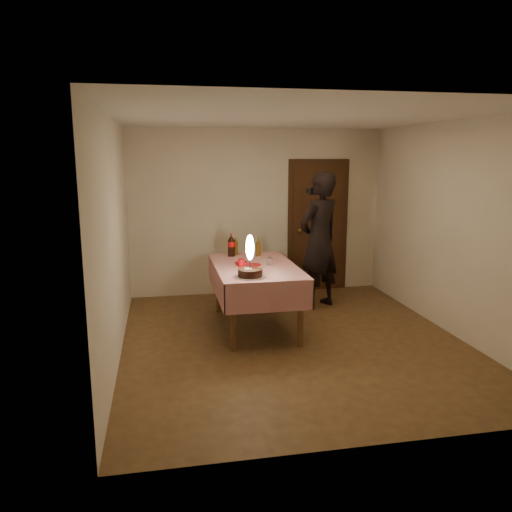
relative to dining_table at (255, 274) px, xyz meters
name	(u,v)px	position (x,y,z in m)	size (l,w,h in m)	color
ground	(293,341)	(0.35, -0.56, -0.71)	(4.00, 4.50, 0.01)	brown
room_shell	(296,202)	(0.39, -0.49, 0.94)	(4.04, 4.54, 2.62)	silver
dining_table	(255,274)	(0.00, 0.00, 0.00)	(1.02, 1.72, 0.82)	brown
birthday_cake	(250,267)	(-0.17, -0.59, 0.22)	(0.35, 0.35, 0.49)	white
red_plate	(252,265)	(-0.04, 0.02, 0.11)	(0.22, 0.22, 0.01)	#B50C16
red_cup	(241,263)	(-0.19, -0.05, 0.16)	(0.08, 0.08, 0.10)	red
clear_cup	(270,261)	(0.18, -0.01, 0.15)	(0.07, 0.07, 0.09)	white
napkin_stack	(242,263)	(-0.15, 0.13, 0.12)	(0.15, 0.15, 0.02)	#B21423
cola_bottle	(231,245)	(-0.21, 0.63, 0.26)	(0.10, 0.10, 0.32)	black
amber_bottle_left	(236,247)	(-0.14, 0.71, 0.23)	(0.06, 0.06, 0.25)	#603D10
amber_bottle_right	(258,247)	(0.15, 0.59, 0.23)	(0.06, 0.06, 0.25)	#603D10
photographer	(319,240)	(1.08, 0.73, 0.27)	(0.86, 0.76, 1.96)	black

